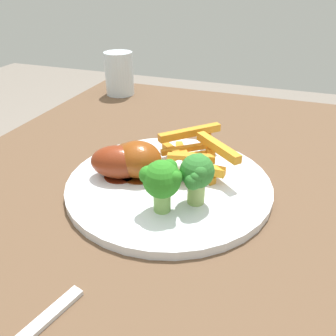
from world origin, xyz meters
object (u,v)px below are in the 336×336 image
chicken_drumstick_far (122,163)px  water_glass (119,74)px  dinner_plate (168,184)px  carrot_fries_pile (193,154)px  dining_table (156,274)px  chicken_drumstick_near (136,159)px  broccoli_floret_middle (197,174)px  broccoli_floret_front (163,179)px  chicken_drumstick_extra (140,160)px

chicken_drumstick_far → water_glass: water_glass is taller
water_glass → dinner_plate: bearing=35.2°
dinner_plate → carrot_fries_pile: 0.06m
dining_table → water_glass: bearing=-148.4°
carrot_fries_pile → water_glass: size_ratio=1.50×
dinner_plate → chicken_drumstick_near: (-0.01, -0.05, 0.03)m
broccoli_floret_middle → chicken_drumstick_far: 0.12m
dinner_plate → broccoli_floret_front: bearing=14.3°
broccoli_floret_front → carrot_fries_pile: 0.12m
dining_table → chicken_drumstick_far: size_ratio=7.50×
dining_table → broccoli_floret_front: 0.17m
dining_table → chicken_drumstick_far: (-0.04, -0.07, 0.15)m
broccoli_floret_middle → chicken_drumstick_far: bearing=-103.3°
chicken_drumstick_near → chicken_drumstick_far: (0.02, -0.01, 0.00)m
chicken_drumstick_far → chicken_drumstick_extra: (-0.01, 0.02, 0.00)m
dining_table → chicken_drumstick_near: (-0.06, -0.05, 0.15)m
dinner_plate → chicken_drumstick_far: chicken_drumstick_far is taller
chicken_drumstick_near → water_glass: water_glass is taller
dinner_plate → carrot_fries_pile: size_ratio=1.90×
dinner_plate → chicken_drumstick_far: bearing=-79.9°
dinner_plate → chicken_drumstick_extra: bearing=-89.8°
dining_table → dinner_plate: bearing=-178.7°
chicken_drumstick_near → chicken_drumstick_extra: bearing=52.8°
dinner_plate → chicken_drumstick_extra: 0.05m
chicken_drumstick_near → carrot_fries_pile: bearing=117.9°
dining_table → dinner_plate: 0.13m
carrot_fries_pile → chicken_drumstick_near: (0.04, -0.07, -0.00)m
water_glass → dining_table: bearing=31.6°
dining_table → carrot_fries_pile: (-0.10, 0.02, 0.15)m
dining_table → water_glass: water_glass is taller
broccoli_floret_middle → dinner_plate: bearing=-127.2°
chicken_drumstick_extra → dining_table: bearing=37.4°
dining_table → chicken_drumstick_near: chicken_drumstick_near is taller
broccoli_floret_front → water_glass: bearing=-147.6°
dinner_plate → chicken_drumstick_far: 0.07m
carrot_fries_pile → chicken_drumstick_extra: size_ratio=1.33×
carrot_fries_pile → water_glass: (-0.31, -0.28, 0.02)m
dining_table → broccoli_floret_middle: 0.18m
chicken_drumstick_near → chicken_drumstick_extra: size_ratio=1.03×
dinner_plate → carrot_fries_pile: (-0.05, 0.02, 0.03)m
carrot_fries_pile → water_glass: water_glass is taller
carrot_fries_pile → chicken_drumstick_far: 0.10m
dinner_plate → water_glass: bearing=-144.8°
broccoli_floret_middle → chicken_drumstick_extra: 0.10m
dinner_plate → chicken_drumstick_near: chicken_drumstick_near is taller
chicken_drumstick_far → chicken_drumstick_near: bearing=150.7°
broccoli_floret_middle → chicken_drumstick_near: bearing=-114.6°
broccoli_floret_front → broccoli_floret_middle: size_ratio=1.00×
broccoli_floret_middle → carrot_fries_pile: size_ratio=0.45×
chicken_drumstick_near → chicken_drumstick_far: size_ratio=0.85×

